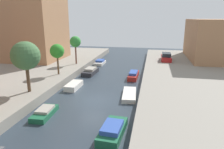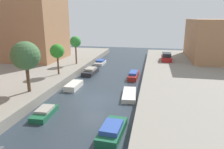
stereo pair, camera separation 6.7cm
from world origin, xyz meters
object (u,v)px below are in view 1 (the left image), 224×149
object	(u,v)px
street_tree_3	(57,51)
low_block_right	(217,40)
moored_boat_left_4	(90,71)
moored_boat_right_2	(113,130)
moored_boat_left_5	(100,62)
moored_boat_right_3	(129,95)
parked_car	(166,57)
moored_boat_right_4	(133,75)
moored_boat_left_2	(45,113)
moored_boat_left_3	(74,86)
street_tree_4	(75,42)
street_tree_2	(26,56)

from	to	relation	value
street_tree_3	low_block_right	bearing A→B (deg)	33.31
moored_boat_left_4	moored_boat_right_2	bearing A→B (deg)	-67.72
moored_boat_left_4	low_block_right	bearing A→B (deg)	28.70
street_tree_3	moored_boat_left_4	distance (m)	6.78
street_tree_3	moored_boat_left_5	bearing A→B (deg)	75.91
moored_boat_left_4	moored_boat_right_3	size ratio (longest dim) A/B	0.90
parked_car	moored_boat_right_4	xyz separation A→B (m)	(-5.16, -9.31, -1.17)
moored_boat_left_5	low_block_right	bearing A→B (deg)	11.45
street_tree_3	parked_car	distance (m)	20.32
low_block_right	street_tree_3	bearing A→B (deg)	-146.69
street_tree_3	moored_boat_right_4	bearing A→B (deg)	19.54
parked_car	moored_boat_left_2	world-z (taller)	parked_car
moored_boat_right_2	low_block_right	bearing A→B (deg)	63.12
moored_boat_left_3	moored_boat_right_4	world-z (taller)	moored_boat_right_4
street_tree_4	moored_boat_right_2	size ratio (longest dim) A/B	1.19
street_tree_3	moored_boat_right_4	distance (m)	11.55
moored_boat_left_3	moored_boat_left_2	bearing A→B (deg)	-88.50
low_block_right	moored_boat_right_4	size ratio (longest dim) A/B	3.27
moored_boat_left_3	street_tree_4	bearing A→B (deg)	108.71
parked_car	moored_boat_left_5	world-z (taller)	parked_car
moored_boat_right_2	moored_boat_right_3	bearing A→B (deg)	87.75
low_block_right	parked_car	distance (m)	10.38
street_tree_4	street_tree_3	bearing A→B (deg)	-90.00
street_tree_3	moored_boat_left_2	xyz separation A→B (m)	(3.45, -10.36, -3.95)
street_tree_4	moored_boat_left_5	xyz separation A→B (m)	(2.98, 4.87, -4.39)
street_tree_3	moored_boat_left_4	size ratio (longest dim) A/B	1.07
street_tree_2	moored_boat_left_4	distance (m)	12.96
moored_boat_left_4	moored_boat_left_5	distance (m)	7.35
street_tree_3	street_tree_4	size ratio (longest dim) A/B	0.90
street_tree_4	moored_boat_left_2	distance (m)	18.23
parked_car	moored_boat_left_4	distance (m)	14.84
street_tree_3	moored_boat_left_4	xyz separation A→B (m)	(3.29, 4.51, -3.85)
moored_boat_left_2	moored_boat_left_5	distance (m)	22.22
moored_boat_left_5	moored_boat_right_4	size ratio (longest dim) A/B	0.80
low_block_right	street_tree_3	world-z (taller)	low_block_right
parked_car	moored_boat_left_2	size ratio (longest dim) A/B	1.36
parked_car	moored_boat_left_4	world-z (taller)	parked_car
parked_car	moored_boat_left_3	distance (m)	19.80
parked_car	street_tree_4	bearing A→B (deg)	-158.85
moored_boat_left_2	moored_boat_right_2	xyz separation A→B (m)	(6.78, -2.06, 0.13)
street_tree_3	moored_boat_right_4	size ratio (longest dim) A/B	0.95
moored_boat_left_2	moored_boat_left_4	distance (m)	14.87
moored_boat_right_2	moored_boat_right_4	bearing A→B (deg)	89.84
street_tree_3	moored_boat_left_2	world-z (taller)	street_tree_3
street_tree_2	moored_boat_left_2	size ratio (longest dim) A/B	1.64
street_tree_2	moored_boat_right_4	xyz separation A→B (m)	(10.27, 10.84, -4.46)
street_tree_2	moored_boat_right_4	distance (m)	15.58
moored_boat_right_3	street_tree_4	bearing A→B (deg)	133.54
moored_boat_right_2	moored_boat_right_4	xyz separation A→B (m)	(0.04, 16.06, -0.00)
moored_boat_left_2	moored_boat_right_4	size ratio (longest dim) A/B	0.74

